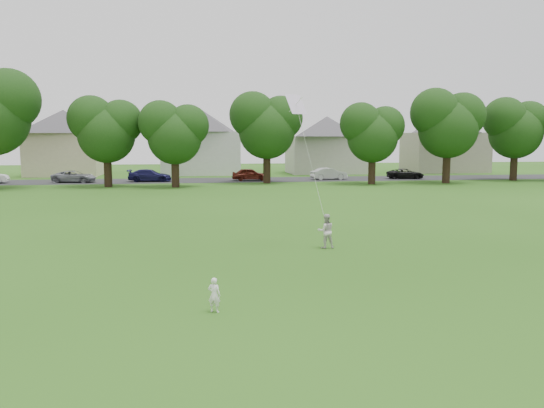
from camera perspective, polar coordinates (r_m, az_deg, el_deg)
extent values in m
plane|color=#244F12|center=(14.91, -5.02, -9.85)|extent=(160.00, 160.00, 0.00)
cube|color=#2D2D30|center=(56.42, -7.54, 2.54)|extent=(90.00, 7.00, 0.01)
imported|color=white|center=(13.51, -6.23, -9.69)|extent=(0.38, 0.33, 0.89)
imported|color=beige|center=(21.16, 5.82, -2.92)|extent=(0.67, 0.53, 1.37)
plane|color=silver|center=(20.96, 2.60, 10.69)|extent=(1.06, 0.87, 0.79)
cylinder|color=white|center=(20.90, 4.23, 4.27)|extent=(0.01, 0.01, 4.84)
cylinder|color=black|center=(50.43, -17.24, 3.58)|extent=(0.71, 0.71, 3.19)
cylinder|color=black|center=(48.56, -10.36, 3.55)|extent=(0.70, 0.70, 3.01)
cylinder|color=black|center=(52.32, -0.56, 4.16)|extent=(0.74, 0.74, 3.47)
cylinder|color=black|center=(52.06, 10.69, 3.78)|extent=(0.70, 0.70, 3.03)
cylinder|color=black|center=(55.17, 18.25, 4.02)|extent=(0.75, 0.75, 3.60)
cylinder|color=black|center=(61.34, 24.57, 3.89)|extent=(0.73, 0.73, 3.36)
imported|color=gray|center=(56.64, -20.50, 2.78)|extent=(4.48, 2.50, 1.18)
imported|color=#191748|center=(55.55, -13.02, 3.01)|extent=(4.45, 2.03, 1.26)
imported|color=#5B1B12|center=(55.67, -2.38, 3.21)|extent=(3.82, 1.58, 1.30)
imported|color=#B7B7B7|center=(57.19, 6.14, 3.26)|extent=(3.98, 1.80, 1.27)
imported|color=black|center=(59.93, 14.15, 3.18)|extent=(4.14, 2.23, 1.11)
cube|color=beige|center=(68.00, -21.37, 4.98)|extent=(8.16, 6.53, 5.01)
pyramid|color=#474449|center=(68.06, -21.57, 9.41)|extent=(11.77, 11.77, 2.76)
cube|color=silver|center=(66.28, -7.71, 5.44)|extent=(9.40, 6.57, 5.21)
pyramid|color=#474449|center=(66.36, -7.79, 10.17)|extent=(13.56, 13.56, 2.86)
cube|color=#BCB9A9|center=(68.37, 5.88, 5.28)|extent=(9.61, 6.82, 4.65)
pyramid|color=#474449|center=(68.41, 5.94, 9.37)|extent=(13.87, 13.87, 2.56)
cube|color=#A39B87|center=(73.94, 18.05, 5.30)|extent=(9.90, 6.53, 5.16)
pyramid|color=#474449|center=(74.01, 18.21, 9.49)|extent=(14.27, 14.27, 2.84)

